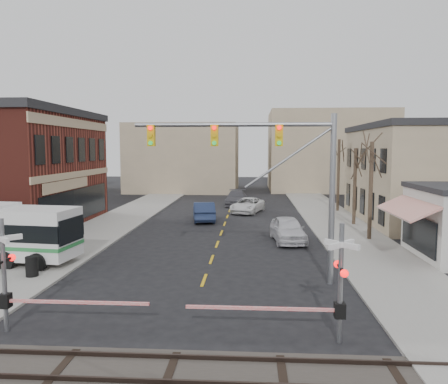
{
  "coord_description": "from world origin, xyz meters",
  "views": [
    {
      "loc": [
        2.31,
        -18.6,
        6.39
      ],
      "look_at": [
        0.44,
        10.34,
        3.5
      ],
      "focal_mm": 35.0,
      "sensor_mm": 36.0,
      "label": 1
    }
  ],
  "objects_px": {
    "car_a": "(288,229)",
    "car_b": "(204,211)",
    "car_d": "(236,198)",
    "pedestrian_near": "(52,248)",
    "car_c": "(248,205)",
    "pedestrian_far": "(56,235)",
    "trash_bin": "(32,266)",
    "traffic_signal_mast": "(276,163)",
    "rr_crossing_east": "(327,284)",
    "rr_crossing_west": "(16,277)"
  },
  "relations": [
    {
      "from": "trash_bin",
      "to": "car_d",
      "type": "height_order",
      "value": "car_d"
    },
    {
      "from": "car_a",
      "to": "car_c",
      "type": "relative_size",
      "value": 0.95
    },
    {
      "from": "car_c",
      "to": "car_d",
      "type": "bearing_deg",
      "value": 119.74
    },
    {
      "from": "rr_crossing_west",
      "to": "trash_bin",
      "type": "bearing_deg",
      "value": 113.5
    },
    {
      "from": "traffic_signal_mast",
      "to": "car_b",
      "type": "distance_m",
      "value": 19.06
    },
    {
      "from": "car_a",
      "to": "car_d",
      "type": "xyz_separation_m",
      "value": [
        -4.25,
        19.17,
        -0.03
      ]
    },
    {
      "from": "rr_crossing_west",
      "to": "car_c",
      "type": "xyz_separation_m",
      "value": [
        7.72,
        29.06,
        -1.23
      ]
    },
    {
      "from": "trash_bin",
      "to": "car_a",
      "type": "height_order",
      "value": "car_a"
    },
    {
      "from": "pedestrian_far",
      "to": "car_c",
      "type": "bearing_deg",
      "value": 26.72
    },
    {
      "from": "traffic_signal_mast",
      "to": "car_c",
      "type": "height_order",
      "value": "traffic_signal_mast"
    },
    {
      "from": "car_c",
      "to": "pedestrian_near",
      "type": "distance_m",
      "value": 23.07
    },
    {
      "from": "car_c",
      "to": "pedestrian_far",
      "type": "height_order",
      "value": "pedestrian_far"
    },
    {
      "from": "car_b",
      "to": "car_d",
      "type": "distance_m",
      "value": 11.15
    },
    {
      "from": "car_b",
      "to": "car_d",
      "type": "relative_size",
      "value": 0.9
    },
    {
      "from": "car_a",
      "to": "car_d",
      "type": "distance_m",
      "value": 19.64
    },
    {
      "from": "trash_bin",
      "to": "car_b",
      "type": "relative_size",
      "value": 0.19
    },
    {
      "from": "pedestrian_near",
      "to": "pedestrian_far",
      "type": "bearing_deg",
      "value": 39.42
    },
    {
      "from": "rr_crossing_east",
      "to": "pedestrian_far",
      "type": "relative_size",
      "value": 3.06
    },
    {
      "from": "rr_crossing_west",
      "to": "car_b",
      "type": "relative_size",
      "value": 1.09
    },
    {
      "from": "car_d",
      "to": "rr_crossing_west",
      "type": "bearing_deg",
      "value": -98.92
    },
    {
      "from": "car_b",
      "to": "pedestrian_near",
      "type": "distance_m",
      "value": 16.73
    },
    {
      "from": "car_a",
      "to": "car_b",
      "type": "relative_size",
      "value": 0.98
    },
    {
      "from": "pedestrian_near",
      "to": "pedestrian_far",
      "type": "xyz_separation_m",
      "value": [
        -1.26,
        3.24,
        0.07
      ]
    },
    {
      "from": "rr_crossing_west",
      "to": "rr_crossing_east",
      "type": "bearing_deg",
      "value": -0.9
    },
    {
      "from": "car_a",
      "to": "traffic_signal_mast",
      "type": "bearing_deg",
      "value": -104.02
    },
    {
      "from": "traffic_signal_mast",
      "to": "car_b",
      "type": "relative_size",
      "value": 1.83
    },
    {
      "from": "rr_crossing_east",
      "to": "pedestrian_far",
      "type": "distance_m",
      "value": 18.92
    },
    {
      "from": "car_b",
      "to": "pedestrian_far",
      "type": "xyz_separation_m",
      "value": [
        -7.92,
        -12.11,
        0.19
      ]
    },
    {
      "from": "traffic_signal_mast",
      "to": "car_d",
      "type": "xyz_separation_m",
      "value": [
        -2.88,
        28.51,
        -4.88
      ]
    },
    {
      "from": "car_c",
      "to": "pedestrian_near",
      "type": "xyz_separation_m",
      "value": [
        -10.48,
        -20.55,
        0.23
      ]
    },
    {
      "from": "traffic_signal_mast",
      "to": "car_a",
      "type": "xyz_separation_m",
      "value": [
        1.37,
        9.33,
        -4.85
      ]
    },
    {
      "from": "trash_bin",
      "to": "car_c",
      "type": "relative_size",
      "value": 0.19
    },
    {
      "from": "traffic_signal_mast",
      "to": "rr_crossing_east",
      "type": "height_order",
      "value": "traffic_signal_mast"
    },
    {
      "from": "rr_crossing_west",
      "to": "car_a",
      "type": "distance_m",
      "value": 18.88
    },
    {
      "from": "car_a",
      "to": "pedestrian_near",
      "type": "bearing_deg",
      "value": -157.89
    },
    {
      "from": "car_b",
      "to": "pedestrian_near",
      "type": "relative_size",
      "value": 3.04
    },
    {
      "from": "traffic_signal_mast",
      "to": "pedestrian_near",
      "type": "height_order",
      "value": "traffic_signal_mast"
    },
    {
      "from": "rr_crossing_east",
      "to": "rr_crossing_west",
      "type": "bearing_deg",
      "value": 179.1
    },
    {
      "from": "rr_crossing_east",
      "to": "car_c",
      "type": "relative_size",
      "value": 1.06
    },
    {
      "from": "trash_bin",
      "to": "car_c",
      "type": "height_order",
      "value": "car_c"
    },
    {
      "from": "car_a",
      "to": "car_b",
      "type": "bearing_deg",
      "value": 123.41
    },
    {
      "from": "traffic_signal_mast",
      "to": "car_a",
      "type": "height_order",
      "value": "traffic_signal_mast"
    },
    {
      "from": "traffic_signal_mast",
      "to": "rr_crossing_west",
      "type": "height_order",
      "value": "traffic_signal_mast"
    },
    {
      "from": "rr_crossing_east",
      "to": "car_b",
      "type": "distance_m",
      "value": 24.98
    },
    {
      "from": "rr_crossing_west",
      "to": "car_c",
      "type": "height_order",
      "value": "rr_crossing_west"
    },
    {
      "from": "trash_bin",
      "to": "car_d",
      "type": "xyz_separation_m",
      "value": [
        9.04,
        28.64,
        0.21
      ]
    },
    {
      "from": "trash_bin",
      "to": "car_b",
      "type": "bearing_deg",
      "value": 69.77
    },
    {
      "from": "trash_bin",
      "to": "pedestrian_far",
      "type": "bearing_deg",
      "value": 103.64
    },
    {
      "from": "car_d",
      "to": "pedestrian_near",
      "type": "relative_size",
      "value": 3.36
    },
    {
      "from": "trash_bin",
      "to": "pedestrian_far",
      "type": "xyz_separation_m",
      "value": [
        -1.37,
        5.66,
        0.42
      ]
    }
  ]
}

